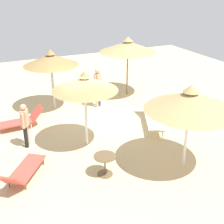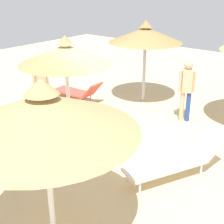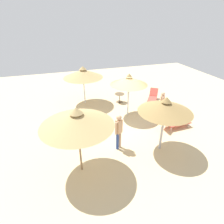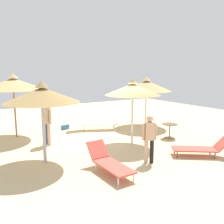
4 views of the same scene
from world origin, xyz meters
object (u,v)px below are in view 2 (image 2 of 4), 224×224
object	(u,v)px
lounge_chair_edge	(78,91)
person_standing_center	(187,87)
lounge_chair_back	(179,159)
parasol_umbrella_far_left	(66,54)
person_standing_far_left	(41,86)
parasol_umbrella_front	(146,35)
parasol_umbrella_far_right	(43,113)

from	to	relation	value
lounge_chair_edge	person_standing_center	size ratio (longest dim) A/B	1.04
lounge_chair_back	person_standing_center	xyz separation A→B (m)	(2.65, 1.24, 0.63)
lounge_chair_back	parasol_umbrella_far_left	bearing A→B (deg)	96.30
parasol_umbrella_far_left	person_standing_far_left	world-z (taller)	parasol_umbrella_far_left
parasol_umbrella_front	lounge_chair_back	distance (m)	4.86
lounge_chair_edge	lounge_chair_back	world-z (taller)	lounge_chair_back
parasol_umbrella_far_left	parasol_umbrella_far_right	size ratio (longest dim) A/B	1.00
parasol_umbrella_front	lounge_chair_back	bearing A→B (deg)	-136.71
parasol_umbrella_far_left	parasol_umbrella_front	bearing A→B (deg)	3.04
lounge_chair_back	parasol_umbrella_far_right	bearing A→B (deg)	167.26
parasol_umbrella_far_left	lounge_chair_edge	world-z (taller)	parasol_umbrella_far_left
lounge_chair_edge	lounge_chair_back	bearing A→B (deg)	-111.63
parasol_umbrella_far_right	parasol_umbrella_front	bearing A→B (deg)	21.71
lounge_chair_edge	person_standing_center	xyz separation A→B (m)	(0.75, -3.56, 0.69)
lounge_chair_edge	person_standing_far_left	world-z (taller)	person_standing_far_left
lounge_chair_back	person_standing_far_left	xyz separation A→B (m)	(0.41, 4.83, 0.49)
parasol_umbrella_front	person_standing_center	bearing A→B (deg)	-108.72
parasol_umbrella_far_right	lounge_chair_edge	size ratio (longest dim) A/B	1.44
parasol_umbrella_far_left	person_standing_center	xyz separation A→B (m)	(2.97, -1.66, -1.20)
person_standing_far_left	lounge_chair_edge	bearing A→B (deg)	-1.60
lounge_chair_edge	person_standing_center	bearing A→B (deg)	-78.03
parasol_umbrella_front	person_standing_center	world-z (taller)	parasol_umbrella_front
parasol_umbrella_far_right	person_standing_far_left	size ratio (longest dim) A/B	1.70
lounge_chair_edge	lounge_chair_back	distance (m)	5.16
parasol_umbrella_front	lounge_chair_edge	size ratio (longest dim) A/B	1.44
parasol_umbrella_far_left	lounge_chair_back	xyz separation A→B (m)	(0.32, -2.90, -1.83)
lounge_chair_back	person_standing_center	bearing A→B (deg)	24.99
parasol_umbrella_front	person_standing_center	xyz separation A→B (m)	(-0.63, -1.86, -1.18)
person_standing_far_left	lounge_chair_back	bearing A→B (deg)	-94.88
parasol_umbrella_far_left	parasol_umbrella_front	distance (m)	3.61
parasol_umbrella_far_right	parasol_umbrella_far_left	bearing A→B (deg)	41.57
lounge_chair_back	person_standing_far_left	bearing A→B (deg)	85.12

